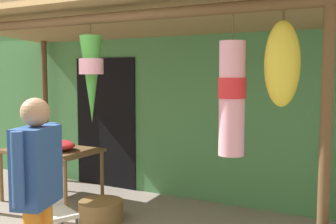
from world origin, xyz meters
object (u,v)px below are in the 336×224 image
(flower_heap_on_table, at_px, (51,145))
(wicker_basket_by_table, at_px, (101,211))
(customer_foreground, at_px, (37,185))
(display_table, at_px, (51,154))
(folding_chair, at_px, (48,206))

(flower_heap_on_table, height_order, wicker_basket_by_table, flower_heap_on_table)
(flower_heap_on_table, xyz_separation_m, customer_foreground, (1.78, -1.95, 0.13))
(display_table, bearing_deg, flower_heap_on_table, -43.55)
(wicker_basket_by_table, height_order, customer_foreground, customer_foreground)
(display_table, height_order, folding_chair, folding_chair)
(wicker_basket_by_table, bearing_deg, customer_foreground, -66.51)
(folding_chair, xyz_separation_m, wicker_basket_by_table, (-0.18, 1.03, -0.38))
(folding_chair, relative_size, wicker_basket_by_table, 1.59)
(wicker_basket_by_table, bearing_deg, flower_heap_on_table, 165.16)
(flower_heap_on_table, relative_size, customer_foreground, 0.46)
(folding_chair, distance_m, customer_foreground, 0.94)
(flower_heap_on_table, distance_m, customer_foreground, 2.64)
(flower_heap_on_table, bearing_deg, wicker_basket_by_table, -14.84)
(folding_chair, xyz_separation_m, customer_foreground, (0.55, -0.64, 0.42))
(flower_heap_on_table, distance_m, wicker_basket_by_table, 1.28)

